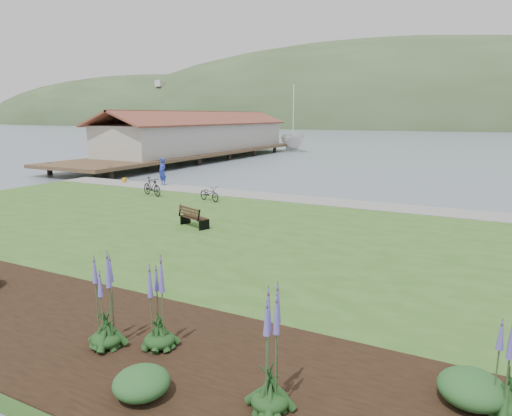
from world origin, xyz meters
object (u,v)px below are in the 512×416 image
at_px(park_bench, 192,217).
at_px(sailboat, 293,151).
at_px(bicycle_a, 209,193).
at_px(person, 162,169).

bearing_deg(park_bench, sailboat, 129.15).
distance_m(park_bench, bicycle_a, 5.88).
bearing_deg(person, sailboat, 117.37).
height_order(park_bench, bicycle_a, park_bench).
distance_m(person, bicycle_a, 6.69).
bearing_deg(bicycle_a, sailboat, 36.08).
xyz_separation_m(person, sailboat, (-6.09, 36.25, -1.45)).
bearing_deg(bicycle_a, person, 79.98).
height_order(park_bench, person, person).
xyz_separation_m(park_bench, bicycle_a, (-2.62, 5.26, -0.03)).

